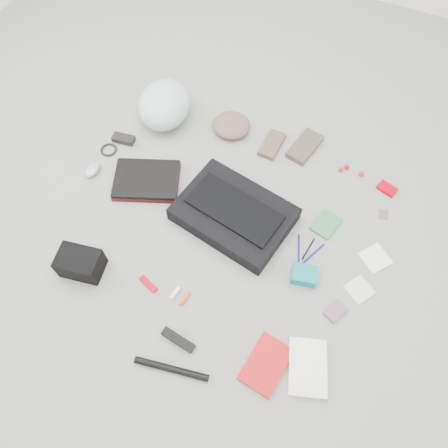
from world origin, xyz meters
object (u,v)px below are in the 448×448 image
at_px(messenger_bag, 234,214).
at_px(accordion_wallet, 304,275).
at_px(bike_helmet, 164,105).
at_px(camera_bag, 80,263).
at_px(laptop, 146,179).
at_px(book_red, 266,364).

relative_size(messenger_bag, accordion_wallet, 4.74).
bearing_deg(bike_helmet, camera_bag, -97.43).
xyz_separation_m(laptop, accordion_wallet, (0.88, -0.16, -0.01)).
distance_m(camera_bag, book_red, 0.90).
bearing_deg(messenger_bag, accordion_wallet, -9.53).
bearing_deg(accordion_wallet, messenger_bag, 147.62).
bearing_deg(accordion_wallet, camera_bag, -170.30).
distance_m(messenger_bag, camera_bag, 0.72).
bearing_deg(laptop, bike_helmet, 83.45).
xyz_separation_m(messenger_bag, camera_bag, (-0.51, -0.52, 0.02)).
bearing_deg(laptop, accordion_wallet, -32.09).
xyz_separation_m(camera_bag, accordion_wallet, (0.91, 0.37, -0.03)).
xyz_separation_m(laptop, camera_bag, (-0.03, -0.53, 0.03)).
bearing_deg(book_red, bike_helmet, 142.38).
xyz_separation_m(bike_helmet, book_red, (0.99, -1.00, -0.09)).
bearing_deg(camera_bag, messenger_bag, 34.95).
bearing_deg(accordion_wallet, bike_helmet, 137.61).
height_order(laptop, book_red, laptop).
bearing_deg(accordion_wallet, laptop, 157.53).
height_order(laptop, bike_helmet, bike_helmet).
distance_m(messenger_bag, laptop, 0.48).
relative_size(bike_helmet, camera_bag, 1.83).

